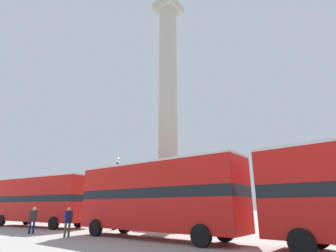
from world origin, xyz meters
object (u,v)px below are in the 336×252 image
equestrian_statue (299,207)px  pedestrian_near_lamp (68,220)px  bus_b (42,199)px  street_lamp (116,188)px  bus_c (155,196)px  monument_column (168,124)px  pedestrian_by_plinth (33,219)px

equestrian_statue → pedestrian_near_lamp: 15.40m
bus_b → pedestrian_near_lamp: 10.23m
street_lamp → bus_b: bearing=-166.7°
bus_b → equestrian_statue: size_ratio=1.75×
bus_c → pedestrian_near_lamp: 5.52m
bus_b → equestrian_statue: equestrian_statue is taller
bus_c → bus_b: bearing=178.0°
street_lamp → pedestrian_near_lamp: bearing=-72.7°
monument_column → street_lamp: 7.19m
bus_b → pedestrian_by_plinth: size_ratio=6.36×
equestrian_statue → bus_b: bearing=167.9°
street_lamp → bus_c: bearing=-24.0°
pedestrian_by_plinth → monument_column: bearing=-162.9°
street_lamp → pedestrian_by_plinth: (-2.17, -5.47, -2.27)m
pedestrian_by_plinth → equestrian_statue: bearing=175.5°
bus_b → pedestrian_near_lamp: bus_b is taller
equestrian_statue → street_lamp: equestrian_statue is taller
pedestrian_by_plinth → bus_b: bearing=-73.4°
bus_b → equestrian_statue: (20.48, 7.29, -0.68)m
equestrian_statue → pedestrian_near_lamp: equestrian_statue is taller
monument_column → pedestrian_near_lamp: bearing=-99.9°
bus_b → street_lamp: (7.84, 1.86, 0.80)m
pedestrian_by_plinth → bus_c: bearing=156.3°
bus_c → pedestrian_near_lamp: size_ratio=6.31×
monument_column → street_lamp: (-3.12, -2.99, -5.75)m
monument_column → equestrian_statue: monument_column is taller
monument_column → equestrian_statue: 12.19m
bus_b → street_lamp: street_lamp is taller
monument_column → pedestrian_by_plinth: size_ratio=13.55×
pedestrian_by_plinth → street_lamp: bearing=-152.5°
bus_c → pedestrian_by_plinth: size_ratio=6.36×
monument_column → street_lamp: monument_column is taller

